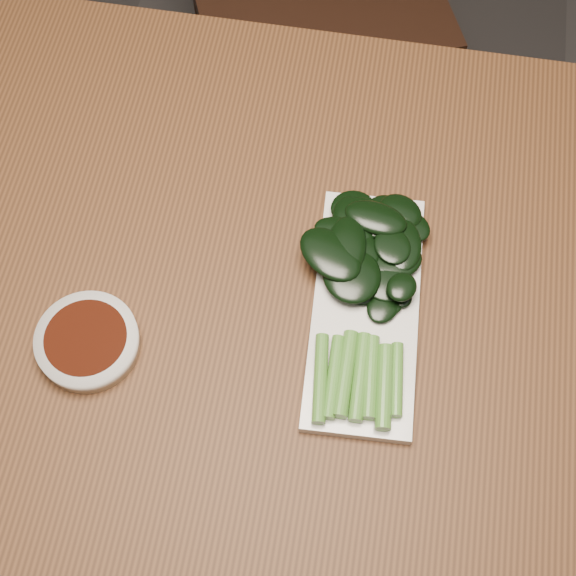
{
  "coord_description": "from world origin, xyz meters",
  "views": [
    {
      "loc": [
        0.1,
        -0.38,
        1.57
      ],
      "look_at": [
        0.03,
        0.01,
        0.76
      ],
      "focal_mm": 50.0,
      "sensor_mm": 36.0,
      "label": 1
    }
  ],
  "objects_px": {
    "serving_plate": "(365,310)",
    "gai_lan": "(364,270)",
    "table": "(262,318)",
    "sauce_bowl": "(88,341)"
  },
  "relations": [
    {
      "from": "table",
      "to": "serving_plate",
      "type": "height_order",
      "value": "serving_plate"
    },
    {
      "from": "sauce_bowl",
      "to": "table",
      "type": "bearing_deg",
      "value": 28.83
    },
    {
      "from": "serving_plate",
      "to": "gai_lan",
      "type": "bearing_deg",
      "value": 101.18
    },
    {
      "from": "table",
      "to": "sauce_bowl",
      "type": "relative_size",
      "value": 12.52
    },
    {
      "from": "table",
      "to": "sauce_bowl",
      "type": "height_order",
      "value": "sauce_bowl"
    },
    {
      "from": "table",
      "to": "serving_plate",
      "type": "bearing_deg",
      "value": -2.04
    },
    {
      "from": "table",
      "to": "gai_lan",
      "type": "relative_size",
      "value": 4.68
    },
    {
      "from": "sauce_bowl",
      "to": "serving_plate",
      "type": "height_order",
      "value": "sauce_bowl"
    },
    {
      "from": "table",
      "to": "serving_plate",
      "type": "relative_size",
      "value": 4.71
    },
    {
      "from": "sauce_bowl",
      "to": "gai_lan",
      "type": "xyz_separation_m",
      "value": [
        0.29,
        0.13,
        0.01
      ]
    }
  ]
}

